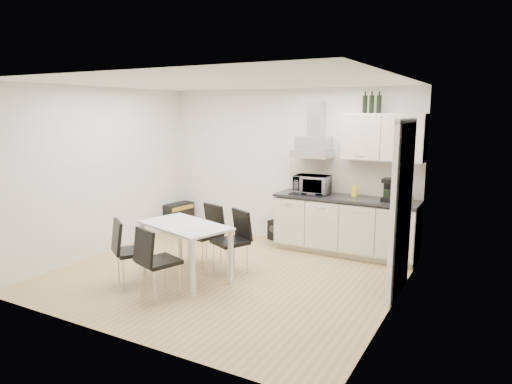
% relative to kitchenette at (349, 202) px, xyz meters
% --- Properties ---
extents(ground, '(4.50, 4.50, 0.00)m').
position_rel_kitchenette_xyz_m(ground, '(-1.19, -1.73, -0.83)').
color(ground, tan).
rests_on(ground, ground).
extents(wall_back, '(4.50, 0.10, 2.60)m').
position_rel_kitchenette_xyz_m(wall_back, '(-1.19, 0.27, 0.47)').
color(wall_back, white).
rests_on(wall_back, ground).
extents(wall_front, '(4.50, 0.10, 2.60)m').
position_rel_kitchenette_xyz_m(wall_front, '(-1.19, -3.73, 0.47)').
color(wall_front, white).
rests_on(wall_front, ground).
extents(wall_left, '(0.10, 4.00, 2.60)m').
position_rel_kitchenette_xyz_m(wall_left, '(-3.44, -1.73, 0.47)').
color(wall_left, white).
rests_on(wall_left, ground).
extents(wall_right, '(0.10, 4.00, 2.60)m').
position_rel_kitchenette_xyz_m(wall_right, '(1.06, -1.73, 0.47)').
color(wall_right, white).
rests_on(wall_right, ground).
extents(ceiling, '(4.50, 4.50, 0.00)m').
position_rel_kitchenette_xyz_m(ceiling, '(-1.19, -1.73, 1.77)').
color(ceiling, white).
rests_on(ceiling, wall_back).
extents(doorway, '(0.08, 1.04, 2.10)m').
position_rel_kitchenette_xyz_m(doorway, '(1.02, -1.18, 0.22)').
color(doorway, white).
rests_on(doorway, ground).
extents(kitchenette, '(2.22, 0.64, 2.52)m').
position_rel_kitchenette_xyz_m(kitchenette, '(0.00, 0.00, 0.00)').
color(kitchenette, beige).
rests_on(kitchenette, ground).
extents(dining_table, '(1.40, 1.05, 0.75)m').
position_rel_kitchenette_xyz_m(dining_table, '(-1.59, -2.08, -0.18)').
color(dining_table, white).
rests_on(dining_table, ground).
extents(chair_far_left, '(0.56, 0.60, 0.88)m').
position_rel_kitchenette_xyz_m(chair_far_left, '(-1.68, -1.51, -0.39)').
color(chair_far_left, black).
rests_on(chair_far_left, ground).
extents(chair_far_right, '(0.61, 0.64, 0.88)m').
position_rel_kitchenette_xyz_m(chair_far_right, '(-1.16, -1.63, -0.39)').
color(chair_far_right, black).
rests_on(chair_far_right, ground).
extents(chair_near_left, '(0.65, 0.66, 0.88)m').
position_rel_kitchenette_xyz_m(chair_near_left, '(-2.03, -2.60, -0.39)').
color(chair_near_left, black).
rests_on(chair_near_left, ground).
extents(chair_near_right, '(0.58, 0.62, 0.88)m').
position_rel_kitchenette_xyz_m(chair_near_right, '(-1.47, -2.74, -0.39)').
color(chair_near_right, black).
rests_on(chair_near_right, ground).
extents(guitar_amp, '(0.34, 0.63, 0.50)m').
position_rel_kitchenette_xyz_m(guitar_amp, '(-3.29, -0.08, -0.58)').
color(guitar_amp, black).
rests_on(guitar_amp, ground).
extents(floor_speaker, '(0.25, 0.24, 0.34)m').
position_rel_kitchenette_xyz_m(floor_speaker, '(-1.36, 0.17, -0.66)').
color(floor_speaker, black).
rests_on(floor_speaker, ground).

